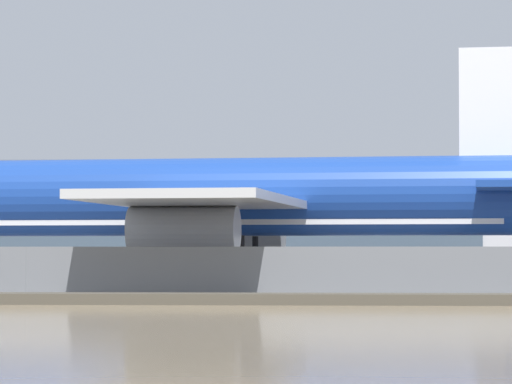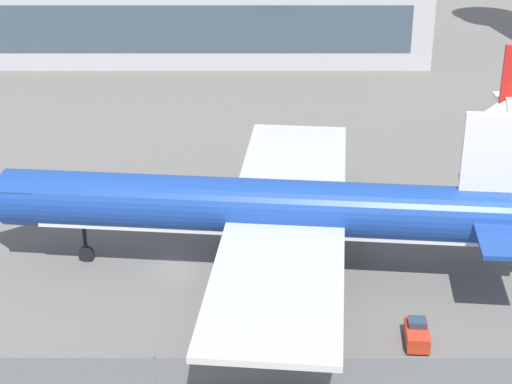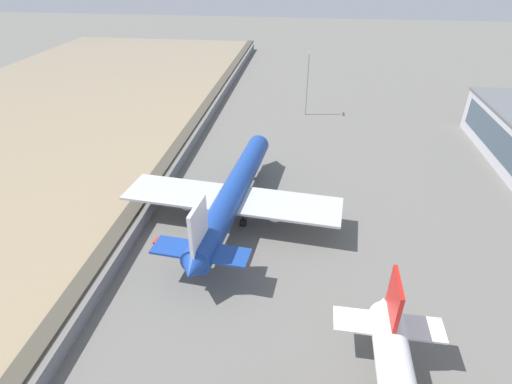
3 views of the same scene
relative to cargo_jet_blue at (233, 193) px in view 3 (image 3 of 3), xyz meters
The scene contains 6 objects.
ground_plane 9.35m from the cargo_jet_blue, behind, with size 500.00×500.00×0.00m, color #66635E.
shoreline_seawall 22.47m from the cargo_jet_blue, 110.28° to the right, with size 320.00×3.00×0.50m.
perimeter_fence 18.18m from the cargo_jet_blue, 115.34° to the right, with size 280.00×0.10×2.65m.
cargo_jet_blue is the anchor object (origin of this frame).
baggage_tug 15.60m from the cargo_jet_blue, 45.60° to the right, with size 1.84×3.31×1.80m.
apron_light_mast_apron_west 59.17m from the cargo_jet_blue, 167.94° to the left, with size 3.20×0.40×18.98m.
Camera 3 is at (70.05, 12.42, 44.92)m, focal length 28.00 mm.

